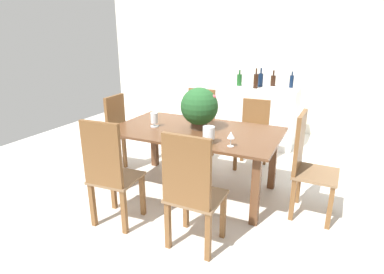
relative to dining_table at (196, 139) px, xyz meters
name	(u,v)px	position (x,y,z in m)	size (l,w,h in m)	color
ground_plane	(204,179)	(0.00, 0.28, -0.64)	(7.04, 7.04, 0.00)	silver
back_wall	(260,60)	(0.00, 2.88, 0.66)	(6.40, 0.10, 2.60)	silver
dining_table	(196,139)	(0.00, 0.00, 0.00)	(1.86, 1.07, 0.74)	brown
chair_near_right	(191,189)	(0.42, -1.01, -0.06)	(0.45, 0.42, 1.06)	brown
chair_far_right	(253,130)	(0.42, 1.00, -0.13)	(0.41, 0.43, 0.92)	brown
chair_far_left	(198,120)	(-0.42, 1.02, -0.09)	(0.47, 0.49, 1.00)	brown
chair_foot_end	(307,161)	(1.20, 0.00, -0.06)	(0.43, 0.46, 1.05)	brown
chair_near_left	(109,171)	(-0.41, -1.01, -0.06)	(0.45, 0.44, 1.06)	brown
chair_head_end	(111,131)	(-1.21, 0.00, -0.07)	(0.42, 0.42, 1.04)	brown
flower_centerpiece	(199,107)	(0.02, 0.05, 0.36)	(0.42, 0.42, 0.47)	#4C3828
crystal_vase_left	(154,119)	(-0.48, -0.10, 0.20)	(0.09, 0.09, 0.17)	silver
crystal_vase_center_near	(209,133)	(0.30, -0.36, 0.21)	(0.12, 0.12, 0.17)	silver
wine_glass	(231,136)	(0.53, -0.35, 0.21)	(0.07, 0.07, 0.15)	silver
kitchen_counter	(238,113)	(-0.10, 1.99, -0.16)	(1.91, 0.69, 0.95)	white
wine_bottle_clear	(292,81)	(0.71, 2.12, 0.41)	(0.06, 0.06, 0.25)	#0F1E38
wine_bottle_tall	(256,81)	(0.21, 1.82, 0.43)	(0.07, 0.07, 0.31)	black
wine_bottle_dark	(273,80)	(0.41, 2.17, 0.40)	(0.08, 0.08, 0.25)	black
wine_bottle_amber	(239,80)	(-0.10, 1.97, 0.41)	(0.08, 0.08, 0.26)	#194C1E
wine_bottle_green	(261,80)	(0.24, 2.02, 0.42)	(0.08, 0.08, 0.30)	#0F1E38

